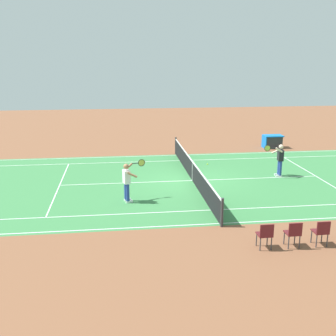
{
  "coord_description": "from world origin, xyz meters",
  "views": [
    {
      "loc": [
        3.61,
        19.24,
        5.87
      ],
      "look_at": [
        1.31,
        0.81,
        0.9
      ],
      "focal_mm": 44.29,
      "sensor_mm": 36.0,
      "label": 1
    }
  ],
  "objects_px": {
    "spectator_chair_4": "(294,232)",
    "tennis_net": "(193,171)",
    "spectator_chair_5": "(265,234)",
    "equipment_cart_tarped": "(272,141)",
    "tennis_player_far": "(280,159)",
    "tennis_ball": "(207,164)",
    "tennis_player_near": "(127,180)",
    "spectator_chair_3": "(321,231)"
  },
  "relations": [
    {
      "from": "tennis_net",
      "to": "tennis_player_near",
      "type": "xyz_separation_m",
      "value": [
        3.26,
        2.7,
        0.44
      ]
    },
    {
      "from": "spectator_chair_3",
      "to": "spectator_chair_4",
      "type": "bearing_deg",
      "value": 0.0
    },
    {
      "from": "spectator_chair_3",
      "to": "equipment_cart_tarped",
      "type": "height_order",
      "value": "spectator_chair_3"
    },
    {
      "from": "tennis_net",
      "to": "equipment_cart_tarped",
      "type": "xyz_separation_m",
      "value": [
        -6.68,
        -6.88,
        -0.05
      ]
    },
    {
      "from": "tennis_player_far",
      "to": "spectator_chair_5",
      "type": "height_order",
      "value": "tennis_player_far"
    },
    {
      "from": "tennis_player_far",
      "to": "spectator_chair_4",
      "type": "xyz_separation_m",
      "value": [
        2.67,
        7.93,
        -0.41
      ]
    },
    {
      "from": "tennis_player_far",
      "to": "spectator_chair_3",
      "type": "relative_size",
      "value": 1.93
    },
    {
      "from": "spectator_chair_4",
      "to": "equipment_cart_tarped",
      "type": "height_order",
      "value": "spectator_chair_4"
    },
    {
      "from": "tennis_player_far",
      "to": "spectator_chair_5",
      "type": "bearing_deg",
      "value": 65.58
    },
    {
      "from": "spectator_chair_3",
      "to": "equipment_cart_tarped",
      "type": "distance_m",
      "value": 15.11
    },
    {
      "from": "tennis_net",
      "to": "spectator_chair_3",
      "type": "distance_m",
      "value": 8.19
    },
    {
      "from": "equipment_cart_tarped",
      "to": "tennis_player_far",
      "type": "bearing_deg",
      "value": 71.9
    },
    {
      "from": "spectator_chair_5",
      "to": "tennis_ball",
      "type": "bearing_deg",
      "value": -92.7
    },
    {
      "from": "spectator_chair_4",
      "to": "tennis_player_far",
      "type": "bearing_deg",
      "value": -108.63
    },
    {
      "from": "tennis_ball",
      "to": "spectator_chair_4",
      "type": "height_order",
      "value": "spectator_chair_4"
    },
    {
      "from": "tennis_player_near",
      "to": "tennis_player_far",
      "type": "relative_size",
      "value": 1.0
    },
    {
      "from": "spectator_chair_5",
      "to": "equipment_cart_tarped",
      "type": "bearing_deg",
      "value": -111.6
    },
    {
      "from": "tennis_player_near",
      "to": "equipment_cart_tarped",
      "type": "relative_size",
      "value": 1.36
    },
    {
      "from": "spectator_chair_3",
      "to": "spectator_chair_5",
      "type": "distance_m",
      "value": 1.85
    },
    {
      "from": "tennis_net",
      "to": "spectator_chair_4",
      "type": "relative_size",
      "value": 13.3
    },
    {
      "from": "spectator_chair_5",
      "to": "tennis_net",
      "type": "bearing_deg",
      "value": -83.34
    },
    {
      "from": "tennis_net",
      "to": "spectator_chair_4",
      "type": "distance_m",
      "value": 7.92
    },
    {
      "from": "tennis_player_near",
      "to": "spectator_chair_5",
      "type": "distance_m",
      "value": 6.52
    },
    {
      "from": "tennis_player_near",
      "to": "equipment_cart_tarped",
      "type": "bearing_deg",
      "value": -136.05
    },
    {
      "from": "spectator_chair_3",
      "to": "tennis_player_far",
      "type": "bearing_deg",
      "value": -102.42
    },
    {
      "from": "spectator_chair_3",
      "to": "tennis_player_near",
      "type": "bearing_deg",
      "value": -39.83
    },
    {
      "from": "tennis_player_far",
      "to": "tennis_ball",
      "type": "xyz_separation_m",
      "value": [
        3.1,
        -2.75,
        -0.9
      ]
    },
    {
      "from": "spectator_chair_5",
      "to": "equipment_cart_tarped",
      "type": "height_order",
      "value": "spectator_chair_5"
    },
    {
      "from": "tennis_ball",
      "to": "spectator_chair_5",
      "type": "bearing_deg",
      "value": 87.3
    },
    {
      "from": "tennis_ball",
      "to": "equipment_cart_tarped",
      "type": "distance_m",
      "value": 6.58
    },
    {
      "from": "equipment_cart_tarped",
      "to": "tennis_net",
      "type": "bearing_deg",
      "value": 45.85
    },
    {
      "from": "tennis_player_near",
      "to": "spectator_chair_5",
      "type": "xyz_separation_m",
      "value": [
        -4.16,
        5.01,
        -0.41
      ]
    },
    {
      "from": "tennis_player_near",
      "to": "equipment_cart_tarped",
      "type": "height_order",
      "value": "tennis_player_near"
    },
    {
      "from": "spectator_chair_4",
      "to": "tennis_net",
      "type": "bearing_deg",
      "value": -76.67
    },
    {
      "from": "tennis_ball",
      "to": "spectator_chair_3",
      "type": "bearing_deg",
      "value": 97.21
    },
    {
      "from": "tennis_player_near",
      "to": "tennis_ball",
      "type": "bearing_deg",
      "value": -129.43
    },
    {
      "from": "spectator_chair_3",
      "to": "equipment_cart_tarped",
      "type": "relative_size",
      "value": 0.7
    },
    {
      "from": "tennis_ball",
      "to": "spectator_chair_5",
      "type": "height_order",
      "value": "spectator_chair_5"
    },
    {
      "from": "tennis_net",
      "to": "spectator_chair_5",
      "type": "height_order",
      "value": "tennis_net"
    },
    {
      "from": "spectator_chair_4",
      "to": "tennis_player_near",
      "type": "bearing_deg",
      "value": -44.6
    },
    {
      "from": "spectator_chair_5",
      "to": "tennis_player_far",
      "type": "bearing_deg",
      "value": -114.42
    },
    {
      "from": "tennis_ball",
      "to": "spectator_chair_5",
      "type": "relative_size",
      "value": 0.08
    }
  ]
}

